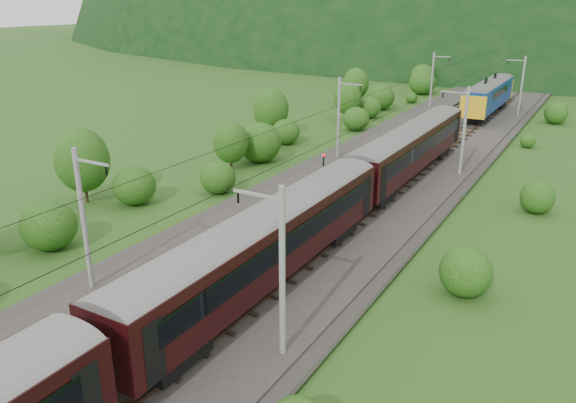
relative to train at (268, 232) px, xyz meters
The scene contains 14 objects.
ground 6.56m from the train, 116.27° to the right, with size 600.00×600.00×0.00m, color #30591B.
railbed 6.68m from the train, 115.04° to the left, with size 14.00×220.00×0.30m, color #38332D.
track_left 7.77m from the train, 133.05° to the left, with size 2.40×220.00×0.27m.
track_right 6.12m from the train, 90.00° to the left, with size 2.40×220.00×0.27m.
catenary_left 28.46m from the train, 107.43° to the left, with size 2.54×192.28×8.00m.
catenary_right 27.40m from the train, 82.19° to the left, with size 2.54×192.28×8.00m.
overhead_wires 6.62m from the train, 115.04° to the left, with size 4.83×198.00×0.03m.
mountain_ridge 319.53m from the train, 112.52° to the left, with size 336.00×280.00×132.00m, color black.
train is the anchor object (origin of this frame).
hazard_post_near 38.44m from the train, 93.79° to the left, with size 0.16×0.16×1.48m, color red.
hazard_post_far 37.90m from the train, 93.43° to the left, with size 0.18×0.18×1.70m, color red.
signal 20.94m from the train, 108.26° to the left, with size 0.25×0.25×2.26m.
vegetation_left 26.50m from the train, 128.82° to the left, with size 13.65×147.08×6.48m.
vegetation_right 9.49m from the train, ahead, with size 6.38×107.59×3.15m.
Camera 1 is at (17.30, -18.66, 15.45)m, focal length 35.00 mm.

